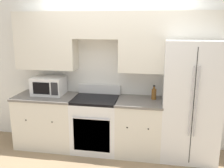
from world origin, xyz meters
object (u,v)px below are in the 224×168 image
at_px(oven_range, 96,123).
at_px(bottle, 154,94).
at_px(refrigerator, 190,100).
at_px(microwave, 49,86).

distance_m(oven_range, bottle, 1.08).
relative_size(refrigerator, microwave, 3.56).
bearing_deg(refrigerator, oven_range, -177.56).
relative_size(refrigerator, bottle, 8.05).
xyz_separation_m(oven_range, refrigerator, (1.49, 0.06, 0.47)).
relative_size(oven_range, refrigerator, 0.57).
bearing_deg(bottle, microwave, -179.29).
xyz_separation_m(oven_range, microwave, (-0.84, 0.09, 0.59)).
bearing_deg(refrigerator, microwave, 179.36).
relative_size(oven_range, bottle, 4.58).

